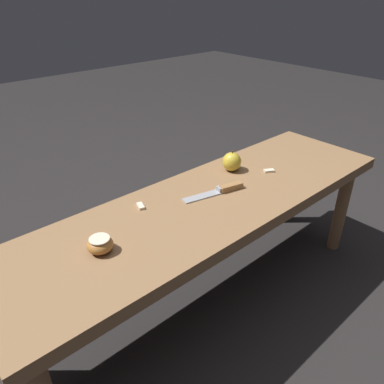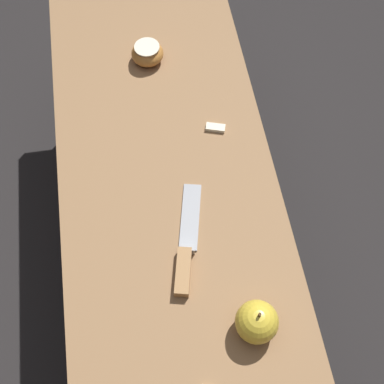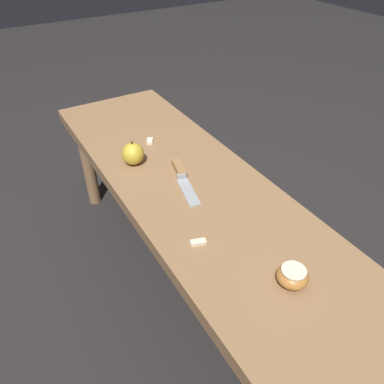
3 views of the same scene
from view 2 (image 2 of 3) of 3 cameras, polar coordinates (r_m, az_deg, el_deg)
ground_plane at (r=1.35m, az=-1.30°, el=-11.39°), size 8.00×8.00×0.00m
wooden_bench at (r=1.00m, az=-1.74°, el=-4.75°), size 1.40×0.40×0.43m
knife at (r=0.92m, az=-0.50°, el=-6.62°), size 0.21×0.08×0.02m
apple_whole at (r=0.86m, az=6.93°, el=-13.59°), size 0.07×0.07×0.08m
apple_cut at (r=1.15m, az=-4.78°, el=14.54°), size 0.07×0.07×0.04m
apple_slice_near_knife at (r=1.05m, az=2.52°, el=6.87°), size 0.03×0.04×0.01m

